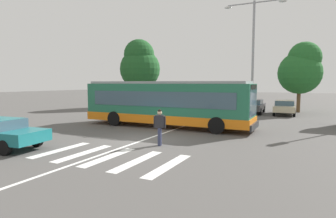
{
  "coord_description": "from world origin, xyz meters",
  "views": [
    {
      "loc": [
        7.59,
        -12.11,
        2.96
      ],
      "look_at": [
        -0.39,
        3.85,
        1.3
      ],
      "focal_mm": 30.2,
      "sensor_mm": 36.0,
      "label": 1
    }
  ],
  "objects_px": {
    "city_transit_bus": "(166,103)",
    "pedestrian_crossing_street": "(160,125)",
    "parked_car_teal": "(227,105)",
    "background_tree_left": "(140,65)",
    "parked_car_black": "(201,104)",
    "background_tree_right": "(301,69)",
    "parked_car_charcoal": "(253,106)",
    "parked_car_champagne": "(285,107)",
    "parked_car_blue": "(176,103)",
    "twin_arm_street_lamp": "(253,48)"
  },
  "relations": [
    {
      "from": "city_transit_bus",
      "to": "pedestrian_crossing_street",
      "type": "height_order",
      "value": "city_transit_bus"
    },
    {
      "from": "pedestrian_crossing_street",
      "to": "parked_car_teal",
      "type": "xyz_separation_m",
      "value": [
        -1.14,
        16.55,
        -0.2
      ]
    },
    {
      "from": "background_tree_left",
      "to": "parked_car_teal",
      "type": "bearing_deg",
      "value": -7.05
    },
    {
      "from": "parked_car_black",
      "to": "background_tree_right",
      "type": "bearing_deg",
      "value": 20.4
    },
    {
      "from": "parked_car_charcoal",
      "to": "background_tree_right",
      "type": "height_order",
      "value": "background_tree_right"
    },
    {
      "from": "parked_car_black",
      "to": "parked_car_champagne",
      "type": "distance_m",
      "value": 8.05
    },
    {
      "from": "parked_car_blue",
      "to": "parked_car_charcoal",
      "type": "distance_m",
      "value": 8.09
    },
    {
      "from": "parked_car_black",
      "to": "parked_car_champagne",
      "type": "relative_size",
      "value": 1.0
    },
    {
      "from": "city_transit_bus",
      "to": "parked_car_teal",
      "type": "distance_m",
      "value": 11.37
    },
    {
      "from": "background_tree_left",
      "to": "background_tree_right",
      "type": "xyz_separation_m",
      "value": [
        17.82,
        1.59,
        -0.78
      ]
    },
    {
      "from": "parked_car_black",
      "to": "parked_car_teal",
      "type": "bearing_deg",
      "value": 9.54
    },
    {
      "from": "parked_car_blue",
      "to": "parked_car_black",
      "type": "height_order",
      "value": "same"
    },
    {
      "from": "pedestrian_crossing_street",
      "to": "background_tree_left",
      "type": "relative_size",
      "value": 0.21
    },
    {
      "from": "parked_car_charcoal",
      "to": "background_tree_left",
      "type": "bearing_deg",
      "value": 173.95
    },
    {
      "from": "parked_car_charcoal",
      "to": "parked_car_champagne",
      "type": "height_order",
      "value": "same"
    },
    {
      "from": "pedestrian_crossing_street",
      "to": "background_tree_right",
      "type": "height_order",
      "value": "background_tree_right"
    },
    {
      "from": "parked_car_teal",
      "to": "parked_car_charcoal",
      "type": "distance_m",
      "value": 2.57
    },
    {
      "from": "pedestrian_crossing_street",
      "to": "parked_car_teal",
      "type": "height_order",
      "value": "pedestrian_crossing_street"
    },
    {
      "from": "city_transit_bus",
      "to": "parked_car_blue",
      "type": "height_order",
      "value": "city_transit_bus"
    },
    {
      "from": "parked_car_black",
      "to": "parked_car_charcoal",
      "type": "bearing_deg",
      "value": 4.07
    },
    {
      "from": "city_transit_bus",
      "to": "background_tree_left",
      "type": "relative_size",
      "value": 1.41
    },
    {
      "from": "parked_car_teal",
      "to": "twin_arm_street_lamp",
      "type": "xyz_separation_m",
      "value": [
        3.26,
        -4.83,
        4.97
      ]
    },
    {
      "from": "parked_car_champagne",
      "to": "background_tree_left",
      "type": "relative_size",
      "value": 0.56
    },
    {
      "from": "background_tree_right",
      "to": "background_tree_left",
      "type": "bearing_deg",
      "value": -174.9
    },
    {
      "from": "parked_car_blue",
      "to": "twin_arm_street_lamp",
      "type": "distance_m",
      "value": 11.0
    },
    {
      "from": "parked_car_teal",
      "to": "parked_car_charcoal",
      "type": "xyz_separation_m",
      "value": [
        2.57,
        -0.07,
        0.0
      ]
    },
    {
      "from": "pedestrian_crossing_street",
      "to": "parked_car_charcoal",
      "type": "bearing_deg",
      "value": 85.03
    },
    {
      "from": "city_transit_bus",
      "to": "twin_arm_street_lamp",
      "type": "height_order",
      "value": "twin_arm_street_lamp"
    },
    {
      "from": "parked_car_teal",
      "to": "parked_car_blue",
      "type": "bearing_deg",
      "value": -175.52
    },
    {
      "from": "parked_car_black",
      "to": "pedestrian_crossing_street",
      "type": "bearing_deg",
      "value": -76.78
    },
    {
      "from": "parked_car_black",
      "to": "parked_car_champagne",
      "type": "height_order",
      "value": "same"
    },
    {
      "from": "parked_car_teal",
      "to": "background_tree_right",
      "type": "bearing_deg",
      "value": 24.42
    },
    {
      "from": "pedestrian_crossing_street",
      "to": "parked_car_charcoal",
      "type": "relative_size",
      "value": 0.38
    },
    {
      "from": "city_transit_bus",
      "to": "parked_car_teal",
      "type": "height_order",
      "value": "city_transit_bus"
    },
    {
      "from": "pedestrian_crossing_street",
      "to": "background_tree_left",
      "type": "distance_m",
      "value": 22.2
    },
    {
      "from": "city_transit_bus",
      "to": "parked_car_black",
      "type": "xyz_separation_m",
      "value": [
        -1.47,
        10.84,
        -0.82
      ]
    },
    {
      "from": "twin_arm_street_lamp",
      "to": "parked_car_teal",
      "type": "bearing_deg",
      "value": 124.04
    },
    {
      "from": "city_transit_bus",
      "to": "parked_car_champagne",
      "type": "relative_size",
      "value": 2.53
    },
    {
      "from": "parked_car_charcoal",
      "to": "background_tree_right",
      "type": "xyz_separation_m",
      "value": [
        4.0,
        3.05,
        3.6
      ]
    },
    {
      "from": "background_tree_left",
      "to": "background_tree_right",
      "type": "relative_size",
      "value": 1.18
    },
    {
      "from": "parked_car_blue",
      "to": "parked_car_black",
      "type": "distance_m",
      "value": 2.86
    },
    {
      "from": "city_transit_bus",
      "to": "parked_car_black",
      "type": "distance_m",
      "value": 10.97
    },
    {
      "from": "twin_arm_street_lamp",
      "to": "background_tree_right",
      "type": "height_order",
      "value": "twin_arm_street_lamp"
    },
    {
      "from": "parked_car_teal",
      "to": "parked_car_champagne",
      "type": "relative_size",
      "value": 0.99
    },
    {
      "from": "background_tree_left",
      "to": "city_transit_bus",
      "type": "bearing_deg",
      "value": -51.52
    },
    {
      "from": "parked_car_charcoal",
      "to": "background_tree_right",
      "type": "distance_m",
      "value": 6.19
    },
    {
      "from": "city_transit_bus",
      "to": "parked_car_black",
      "type": "height_order",
      "value": "city_transit_bus"
    },
    {
      "from": "parked_car_blue",
      "to": "parked_car_black",
      "type": "xyz_separation_m",
      "value": [
        2.86,
        -0.01,
        0.0
      ]
    },
    {
      "from": "city_transit_bus",
      "to": "parked_car_champagne",
      "type": "distance_m",
      "value": 13.09
    },
    {
      "from": "parked_car_blue",
      "to": "parked_car_black",
      "type": "bearing_deg",
      "value": -0.26
    }
  ]
}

